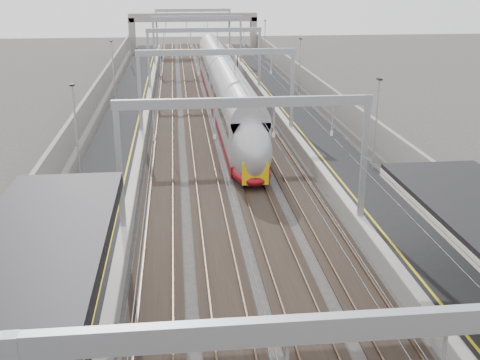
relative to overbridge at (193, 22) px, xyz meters
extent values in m
cube|color=black|center=(-8.00, -55.00, -4.81)|extent=(4.00, 120.00, 1.00)
cube|color=black|center=(8.00, -55.00, -4.81)|extent=(4.00, 120.00, 1.00)
cube|color=black|center=(-4.50, -55.00, -5.27)|extent=(2.40, 140.00, 0.08)
cube|color=brown|center=(-5.22, -55.00, -5.18)|extent=(0.07, 140.00, 0.14)
cube|color=brown|center=(-3.78, -55.00, -5.18)|extent=(0.07, 140.00, 0.14)
cube|color=black|center=(-1.50, -55.00, -5.27)|extent=(2.40, 140.00, 0.08)
cube|color=brown|center=(-2.22, -55.00, -5.18)|extent=(0.07, 140.00, 0.14)
cube|color=brown|center=(-0.78, -55.00, -5.18)|extent=(0.07, 140.00, 0.14)
cube|color=black|center=(1.50, -55.00, -5.27)|extent=(2.40, 140.00, 0.08)
cube|color=brown|center=(0.78, -55.00, -5.18)|extent=(0.07, 140.00, 0.14)
cube|color=brown|center=(2.22, -55.00, -5.18)|extent=(0.07, 140.00, 0.14)
cube|color=black|center=(4.50, -55.00, -5.27)|extent=(2.40, 140.00, 0.08)
cube|color=brown|center=(3.78, -55.00, -5.18)|extent=(0.07, 140.00, 0.14)
cube|color=brown|center=(5.22, -55.00, -5.18)|extent=(0.07, 140.00, 0.14)
cube|color=#91939A|center=(0.00, -98.00, 2.04)|extent=(13.00, 0.25, 0.50)
cube|color=#91939A|center=(-6.30, -78.00, -1.01)|extent=(0.28, 0.28, 6.60)
cube|color=#91939A|center=(6.30, -78.00, -1.01)|extent=(0.28, 0.28, 6.60)
cube|color=#91939A|center=(0.00, -78.00, 2.04)|extent=(13.00, 0.25, 0.50)
cube|color=#91939A|center=(-6.30, -58.00, -1.01)|extent=(0.28, 0.28, 6.60)
cube|color=#91939A|center=(6.30, -58.00, -1.01)|extent=(0.28, 0.28, 6.60)
cube|color=#91939A|center=(0.00, -58.00, 2.04)|extent=(13.00, 0.25, 0.50)
cube|color=#91939A|center=(-6.30, -38.00, -1.01)|extent=(0.28, 0.28, 6.60)
cube|color=#91939A|center=(6.30, -38.00, -1.01)|extent=(0.28, 0.28, 6.60)
cube|color=#91939A|center=(0.00, -38.00, 2.04)|extent=(13.00, 0.25, 0.50)
cube|color=#91939A|center=(-6.30, -18.00, -1.01)|extent=(0.28, 0.28, 6.60)
cube|color=#91939A|center=(6.30, -18.00, -1.01)|extent=(0.28, 0.28, 6.60)
cube|color=#91939A|center=(0.00, -18.00, 2.04)|extent=(13.00, 0.25, 0.50)
cube|color=#91939A|center=(-6.30, 0.00, -1.01)|extent=(0.28, 0.28, 6.60)
cube|color=#91939A|center=(6.30, 0.00, -1.01)|extent=(0.28, 0.28, 6.60)
cube|color=#91939A|center=(0.00, 0.00, 2.04)|extent=(13.00, 0.25, 0.50)
cylinder|color=#262628|center=(-4.50, -50.00, 0.19)|extent=(0.03, 140.00, 0.03)
cylinder|color=#262628|center=(-1.50, -50.00, 0.19)|extent=(0.03, 140.00, 0.03)
cylinder|color=#262628|center=(1.50, -50.00, 0.19)|extent=(0.03, 140.00, 0.03)
cylinder|color=#262628|center=(4.50, -50.00, 0.19)|extent=(0.03, 140.00, 0.03)
cylinder|color=black|center=(-9.70, -86.00, -2.31)|extent=(0.20, 0.20, 4.00)
cube|color=gray|center=(0.00, 0.00, 0.89)|extent=(22.00, 2.20, 1.40)
cube|color=gray|center=(-10.50, 0.00, -2.21)|extent=(1.00, 2.20, 6.20)
cube|color=gray|center=(10.50, 0.00, -2.21)|extent=(1.00, 2.20, 6.20)
cube|color=gray|center=(-11.20, -55.00, -3.71)|extent=(0.30, 120.00, 3.20)
cube|color=gray|center=(11.20, -55.00, -3.71)|extent=(0.30, 120.00, 3.20)
cube|color=maroon|center=(1.50, -57.19, -4.71)|extent=(2.72, 23.19, 0.81)
cube|color=#9A9A9F|center=(1.50, -57.19, -2.79)|extent=(2.72, 23.19, 3.03)
cube|color=black|center=(1.50, -65.31, -5.03)|extent=(2.02, 2.42, 0.50)
cube|color=maroon|center=(1.50, -33.59, -4.71)|extent=(2.72, 23.19, 0.81)
cube|color=#9A9A9F|center=(1.50, -33.59, -2.79)|extent=(2.72, 23.19, 3.03)
cube|color=black|center=(1.50, -41.71, -5.03)|extent=(2.02, 2.42, 0.50)
ellipsoid|color=#9A9A9F|center=(1.50, -68.99, -3.09)|extent=(2.72, 5.24, 4.24)
cube|color=#DFAC0B|center=(1.50, -71.16, -4.00)|extent=(1.71, 0.12, 1.51)
cube|color=black|center=(1.50, -70.70, -2.49)|extent=(1.61, 0.58, 0.95)
cylinder|color=black|center=(-5.20, -25.41, -3.81)|extent=(0.12, 0.12, 3.00)
cube|color=black|center=(-5.20, -25.41, -2.21)|extent=(0.32, 0.22, 0.75)
sphere|color=#0CE526|center=(-5.20, -25.54, -2.06)|extent=(0.16, 0.16, 0.16)
cylinder|color=black|center=(3.20, -34.05, -3.81)|extent=(0.12, 0.12, 3.00)
cube|color=black|center=(3.20, -34.05, -2.21)|extent=(0.32, 0.22, 0.75)
sphere|color=red|center=(3.20, -34.18, -2.06)|extent=(0.16, 0.16, 0.16)
cylinder|color=black|center=(5.40, -22.09, -3.81)|extent=(0.12, 0.12, 3.00)
cube|color=black|center=(5.40, -22.09, -2.21)|extent=(0.32, 0.22, 0.75)
sphere|color=red|center=(5.40, -22.22, -2.06)|extent=(0.16, 0.16, 0.16)
camera|label=1|loc=(-3.34, -107.15, 8.10)|focal=45.00mm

